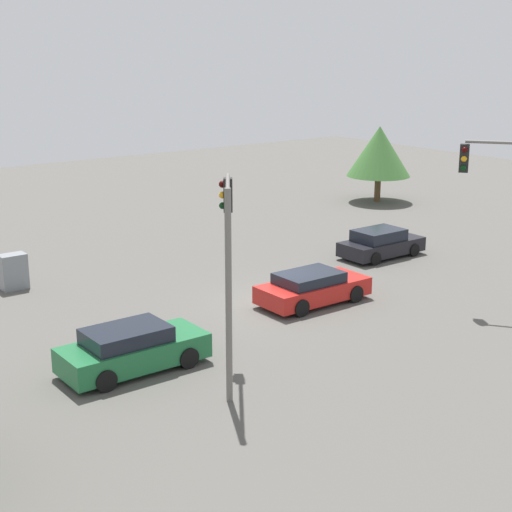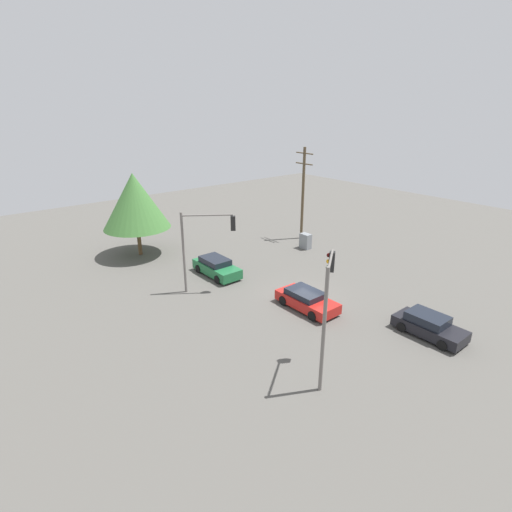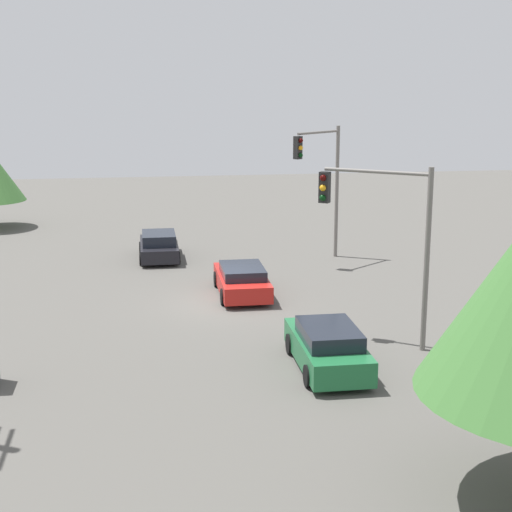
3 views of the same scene
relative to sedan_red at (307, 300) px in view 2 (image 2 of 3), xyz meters
name	(u,v)px [view 2 (image 2 of 3)]	position (x,y,z in m)	size (l,w,h in m)	color
ground_plane	(303,299)	(1.13, -0.79, -0.63)	(80.00, 80.00, 0.00)	#54514C
sedan_red	(307,300)	(0.00, 0.00, 0.00)	(4.46, 2.04, 1.27)	red
sedan_dark	(429,326)	(-7.04, -3.22, 0.01)	(4.14, 1.95, 1.34)	black
sedan_green	(216,267)	(8.64, 1.55, 0.07)	(4.55, 2.00, 1.43)	#1E6638
traffic_signal_main	(204,238)	(6.63, 3.84, 3.55)	(2.36, 3.25, 6.09)	slate
traffic_signal_cross	(327,299)	(-5.57, 4.63, 3.76)	(2.07, 2.65, 6.50)	slate
utility_pole_tall	(303,191)	(11.09, -10.72, 4.28)	(2.20, 0.28, 9.25)	brown
electrical_cabinet	(305,241)	(8.57, -8.73, 0.11)	(1.06, 0.68, 1.47)	gray
tree_left	(135,201)	(17.13, 4.34, 4.43)	(5.96, 5.96, 7.53)	brown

